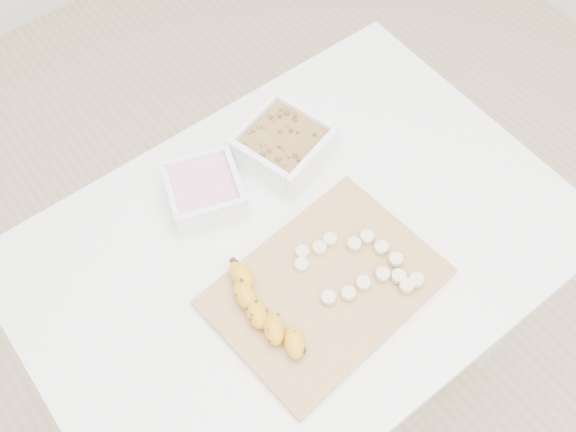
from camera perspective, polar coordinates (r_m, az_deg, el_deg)
ground at (r=1.87m, az=0.58°, el=-13.47°), size 3.50×3.50×0.00m
table at (r=1.26m, az=0.83°, el=-4.56°), size 1.00×0.70×0.75m
bowl_yogurt at (r=1.21m, az=-7.45°, el=2.30°), size 0.17×0.17×0.06m
bowl_granola at (r=1.25m, az=-0.45°, el=6.33°), size 0.19×0.19×0.07m
cutting_board at (r=1.13m, az=3.36°, el=-6.33°), size 0.41×0.31×0.01m
banana at (r=1.09m, az=-2.02°, el=-8.53°), size 0.09×0.21×0.03m
banana_slices at (r=1.14m, az=6.37°, el=-4.36°), size 0.17×0.19×0.02m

